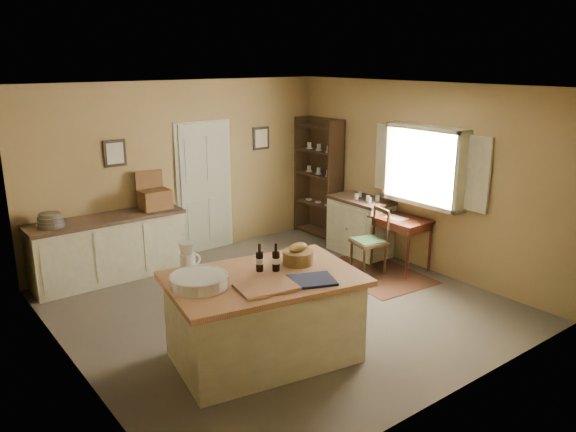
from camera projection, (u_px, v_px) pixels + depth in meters
name	position (u px, v px, depth m)	size (l,w,h in m)	color
ground	(280.00, 306.00, 7.07)	(5.00, 5.00, 0.00)	#61584A
wall_back	(183.00, 170.00, 8.61)	(5.00, 0.10, 2.70)	olive
wall_front	(454.00, 260.00, 4.79)	(5.00, 0.10, 2.70)	olive
wall_left	(65.00, 243.00, 5.24)	(0.10, 5.00, 2.70)	olive
wall_right	(418.00, 176.00, 8.16)	(0.10, 5.00, 2.70)	olive
ceiling	(280.00, 87.00, 6.33)	(5.00, 5.00, 0.00)	silver
door	(205.00, 186.00, 8.87)	(0.97, 0.06, 2.11)	#A4A68E
framed_prints	(194.00, 145.00, 8.61)	(2.82, 0.02, 0.38)	black
window	(426.00, 165.00, 7.91)	(0.25, 1.99, 1.12)	beige
work_island	(263.00, 315.00, 5.73)	(2.10, 1.56, 1.20)	beige
sideboard	(109.00, 246.00, 7.83)	(2.13, 0.60, 1.18)	beige
rug	(374.00, 273.00, 8.14)	(1.10, 1.60, 0.01)	#462516
writing_desk	(398.00, 224.00, 8.22)	(0.56, 0.91, 0.82)	#3B160D
desk_chair	(369.00, 242.00, 8.05)	(0.43, 0.43, 0.93)	black
right_cabinet	(360.00, 225.00, 8.87)	(0.57, 1.02, 0.99)	beige
shelving_unit	(320.00, 178.00, 9.69)	(0.35, 0.92, 2.04)	black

